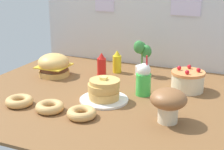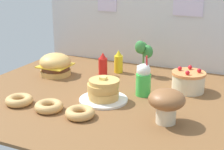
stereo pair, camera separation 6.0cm
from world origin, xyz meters
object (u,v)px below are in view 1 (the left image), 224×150
object	(u,v)px
layer_cake	(188,81)
ketchup_bottle	(102,65)
burger	(54,65)
donut_chocolate	(50,107)
cream_soda_cup	(143,80)
donut_pink_glaze	(19,101)
donut_vanilla	(82,113)
mushroom_stool	(168,102)
pancake_stack	(104,91)
mustard_bottle	(117,62)
potted_plant	(142,57)

from	to	relation	value
layer_cake	ketchup_bottle	xyz separation A→B (m)	(-0.75, 0.07, 0.02)
burger	donut_chocolate	size ratio (longest dim) A/B	1.43
ketchup_bottle	cream_soda_cup	size ratio (longest dim) A/B	0.67
donut_pink_glaze	donut_vanilla	size ratio (longest dim) A/B	1.00
donut_pink_glaze	mushroom_stool	xyz separation A→B (m)	(0.99, 0.15, 0.10)
ketchup_bottle	pancake_stack	bearing A→B (deg)	-63.11
cream_soda_cup	mustard_bottle	bearing A→B (deg)	132.34
pancake_stack	mushroom_stool	world-z (taller)	mushroom_stool
burger	mustard_bottle	size ratio (longest dim) A/B	1.33
donut_pink_glaze	potted_plant	bearing A→B (deg)	60.42
layer_cake	mushroom_stool	size ratio (longest dim) A/B	1.13
mustard_bottle	cream_soda_cup	size ratio (longest dim) A/B	0.67
burger	donut_chocolate	xyz separation A→B (m)	(0.38, -0.64, -0.06)
layer_cake	mushroom_stool	bearing A→B (deg)	-89.84
cream_soda_cup	ketchup_bottle	bearing A→B (deg)	148.20
burger	mustard_bottle	xyz separation A→B (m)	(0.46, 0.30, 0.00)
ketchup_bottle	donut_vanilla	xyz separation A→B (m)	(0.25, -0.81, -0.06)
burger	pancake_stack	xyz separation A→B (m)	(0.63, -0.34, -0.02)
layer_cake	potted_plant	distance (m)	0.50
donut_vanilla	mushroom_stool	size ratio (longest dim) A/B	0.85
donut_vanilla	ketchup_bottle	bearing A→B (deg)	106.85
pancake_stack	ketchup_bottle	distance (m)	0.57
potted_plant	burger	bearing A→B (deg)	-155.20
cream_soda_cup	donut_chocolate	bearing A→B (deg)	-131.94
potted_plant	cream_soda_cup	bearing A→B (deg)	-69.72
burger	donut_vanilla	bearing A→B (deg)	-46.21
ketchup_bottle	potted_plant	distance (m)	0.35
pancake_stack	donut_pink_glaze	xyz separation A→B (m)	(-0.49, -0.30, -0.04)
donut_chocolate	mushroom_stool	bearing A→B (deg)	11.45
layer_cake	potted_plant	bearing A→B (deg)	153.22
cream_soda_cup	mushroom_stool	xyz separation A→B (m)	(0.28, -0.37, 0.01)
layer_cake	donut_vanilla	size ratio (longest dim) A/B	1.34
burger	ketchup_bottle	xyz separation A→B (m)	(0.37, 0.17, 0.00)
pancake_stack	ketchup_bottle	world-z (taller)	ketchup_bottle
pancake_stack	layer_cake	bearing A→B (deg)	41.71
layer_cake	burger	bearing A→B (deg)	-175.24
mushroom_stool	burger	bearing A→B (deg)	156.34
layer_cake	cream_soda_cup	distance (m)	0.36
burger	cream_soda_cup	distance (m)	0.86
layer_cake	mushroom_stool	world-z (taller)	mushroom_stool
mustard_bottle	potted_plant	world-z (taller)	potted_plant
burger	ketchup_bottle	distance (m)	0.41
ketchup_bottle	donut_vanilla	size ratio (longest dim) A/B	1.08
ketchup_bottle	donut_chocolate	size ratio (longest dim) A/B	1.08
pancake_stack	donut_chocolate	xyz separation A→B (m)	(-0.25, -0.30, -0.04)
mustard_bottle	donut_vanilla	size ratio (longest dim) A/B	1.08
mustard_bottle	donut_pink_glaze	bearing A→B (deg)	-108.97
pancake_stack	donut_pink_glaze	bearing A→B (deg)	-148.75
burger	donut_chocolate	distance (m)	0.75
ketchup_bottle	potted_plant	size ratio (longest dim) A/B	0.66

